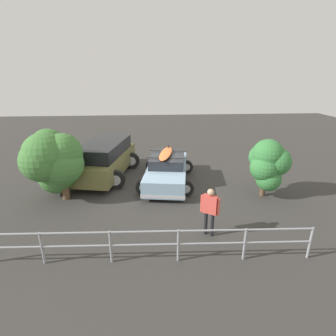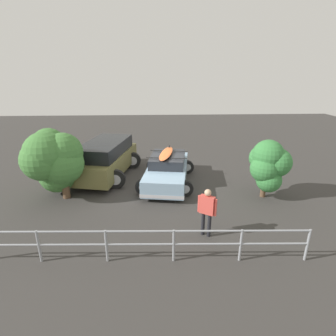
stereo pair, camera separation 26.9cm
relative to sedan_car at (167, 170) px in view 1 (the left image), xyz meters
The scene contains 7 objects.
ground_plane 0.82m from the sedan_car, 11.75° to the left, with size 44.00×44.00×0.02m, color #383533.
sedan_car is the anchor object (origin of this frame).
suv_car 3.16m from the sedan_car, 18.43° to the right, with size 3.26×4.90×1.78m.
person_bystander 4.51m from the sedan_car, 103.00° to the left, with size 0.53×0.40×1.59m.
railing_fence 5.60m from the sedan_car, 79.72° to the left, with size 9.13×0.44×0.97m.
bush_near_left 4.42m from the sedan_car, 156.77° to the left, with size 1.64×1.51×2.43m.
bush_near_right 4.88m from the sedan_car, 17.59° to the left, with size 2.30×2.27×2.86m.
Camera 1 is at (0.31, 11.35, 4.85)m, focal length 28.00 mm.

